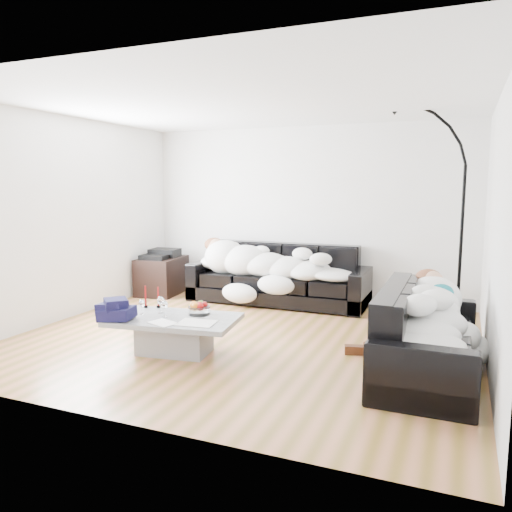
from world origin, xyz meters
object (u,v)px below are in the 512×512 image
at_px(sofa_right, 428,331).
at_px(shoes, 367,348).
at_px(wine_glass_c, 165,309).
at_px(av_cabinet, 162,276).
at_px(sleeper_right, 430,307).
at_px(wine_glass_a, 161,305).
at_px(stereo, 161,254).
at_px(wine_glass_b, 142,307).
at_px(candle_left, 146,297).
at_px(sofa_back, 278,274).
at_px(candle_right, 158,298).
at_px(floor_lamp, 462,230).
at_px(sleeper_back, 277,260).
at_px(fruit_bowl, 199,308).
at_px(coffee_table, 175,335).

xyz_separation_m(sofa_right, shoes, (-0.61, 0.33, -0.34)).
distance_m(wine_glass_c, av_cabinet, 2.93).
bearing_deg(sleeper_right, wine_glass_a, 97.01).
bearing_deg(av_cabinet, stereo, -96.08).
height_order(wine_glass_b, stereo, stereo).
xyz_separation_m(shoes, stereo, (-3.56, 1.67, 0.60)).
bearing_deg(candle_left, sofa_right, 3.52).
height_order(sofa_back, wine_glass_b, sofa_back).
xyz_separation_m(sofa_right, wine_glass_a, (-2.67, -0.33, 0.07)).
bearing_deg(candle_right, floor_lamp, 30.22).
distance_m(candle_left, av_cabinet, 2.50).
xyz_separation_m(sleeper_back, fruit_bowl, (-0.04, -2.27, -0.19)).
xyz_separation_m(wine_glass_a, floor_lamp, (2.90, 1.98, 0.73)).
bearing_deg(sleeper_back, coffee_table, -95.13).
xyz_separation_m(wine_glass_a, stereo, (-1.50, 2.33, 0.18)).
xyz_separation_m(sleeper_back, candle_right, (-0.60, -2.18, -0.15)).
xyz_separation_m(wine_glass_b, av_cabinet, (-1.34, 2.44, -0.16)).
xyz_separation_m(sofa_back, stereo, (-1.94, -0.10, 0.22)).
relative_size(candle_right, av_cabinet, 0.27).
bearing_deg(av_cabinet, sofa_back, -3.16).
xyz_separation_m(wine_glass_b, candle_right, (0.00, 0.30, 0.04)).
bearing_deg(sofa_right, av_cabinet, 64.37).
distance_m(wine_glass_b, wine_glass_c, 0.28).
relative_size(wine_glass_b, av_cabinet, 0.18).
distance_m(wine_glass_c, shoes, 2.13).
height_order(wine_glass_c, floor_lamp, floor_lamp).
xyz_separation_m(sleeper_right, stereo, (-4.17, 2.00, 0.02)).
height_order(wine_glass_b, wine_glass_c, wine_glass_c).
relative_size(sofa_right, sleeper_back, 0.88).
relative_size(fruit_bowl, candle_left, 0.95).
height_order(fruit_bowl, stereo, stereo).
relative_size(wine_glass_c, shoes, 0.38).
distance_m(sofa_back, av_cabinet, 1.95).
distance_m(sofa_back, coffee_table, 2.54).
bearing_deg(sleeper_back, wine_glass_a, -100.39).
bearing_deg(stereo, wine_glass_a, -63.16).
bearing_deg(wine_glass_b, candle_left, 116.87).
bearing_deg(floor_lamp, candle_right, -154.65).
xyz_separation_m(wine_glass_a, candle_right, (-0.16, 0.20, 0.03)).
bearing_deg(shoes, sleeper_back, 129.19).
relative_size(sofa_right, candle_right, 8.47).
xyz_separation_m(fruit_bowl, shoes, (1.66, 0.54, -0.40)).
bearing_deg(sleeper_right, sleeper_back, 47.41).
relative_size(coffee_table, candle_right, 5.62).
bearing_deg(fruit_bowl, sleeper_back, 89.07).
bearing_deg(shoes, sleeper_right, -32.35).
bearing_deg(candle_right, sofa_right, 2.66).
height_order(wine_glass_a, wine_glass_c, wine_glass_a).
distance_m(wine_glass_c, stereo, 2.93).
relative_size(wine_glass_b, shoes, 0.35).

